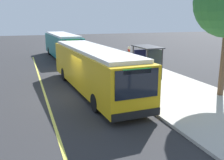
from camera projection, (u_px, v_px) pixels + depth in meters
name	position (u px, v px, depth m)	size (l,w,h in m)	color
ground_plane	(81.00, 95.00, 16.66)	(120.00, 120.00, 0.00)	#2B2B2D
sidewalk_curb	(163.00, 86.00, 18.56)	(44.00, 6.40, 0.15)	#B7B2A8
lane_stripe_center	(46.00, 98.00, 15.96)	(36.00, 0.14, 0.01)	#E0D64C
transit_bus_main	(93.00, 68.00, 17.17)	(12.63, 3.33, 2.95)	gold
transit_bus_second	(63.00, 45.00, 31.42)	(11.58, 3.05, 2.95)	#146B66
bus_shelter	(148.00, 55.00, 20.98)	(2.90, 1.60, 2.48)	#333338
waiting_bench	(147.00, 71.00, 20.99)	(1.60, 0.48, 0.95)	brown
route_sign_post	(129.00, 60.00, 17.99)	(0.44, 0.08, 2.80)	#333338
pedestrian_commuter	(147.00, 75.00, 17.18)	(0.24, 0.40, 1.69)	#282D47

